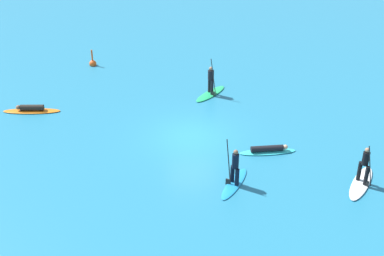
% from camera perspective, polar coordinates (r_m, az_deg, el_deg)
% --- Properties ---
extents(ground_plane, '(120.00, 120.00, 0.00)m').
position_cam_1_polar(ground_plane, '(25.91, 0.00, -0.97)').
color(ground_plane, teal).
rests_on(ground_plane, ground).
extents(surfer_on_blue_board, '(1.79, 2.61, 2.31)m').
position_cam_1_polar(surfer_on_blue_board, '(22.09, 4.86, -5.30)').
color(surfer_on_blue_board, '#1E8CD1').
rests_on(surfer_on_blue_board, ground_plane).
extents(surfer_on_orange_board, '(3.25, 0.84, 0.43)m').
position_cam_1_polar(surfer_on_orange_board, '(29.76, -17.80, 2.02)').
color(surfer_on_orange_board, orange).
rests_on(surfer_on_orange_board, ground_plane).
extents(surfer_on_teal_board, '(2.81, 0.75, 0.38)m').
position_cam_1_polar(surfer_on_teal_board, '(24.75, 8.65, -2.49)').
color(surfer_on_teal_board, '#33C6CC').
rests_on(surfer_on_teal_board, ground_plane).
extents(surfer_on_white_board, '(2.22, 2.86, 2.05)m').
position_cam_1_polar(surfer_on_white_board, '(23.33, 18.80, -5.24)').
color(surfer_on_white_board, white).
rests_on(surfer_on_white_board, ground_plane).
extents(surfer_on_green_board, '(2.34, 2.63, 2.37)m').
position_cam_1_polar(surfer_on_green_board, '(30.31, 2.14, 4.63)').
color(surfer_on_green_board, '#23B266').
rests_on(surfer_on_green_board, ground_plane).
extents(marker_buoy, '(0.50, 0.50, 1.24)m').
position_cam_1_polar(marker_buoy, '(35.46, -11.21, 7.25)').
color(marker_buoy, '#E55119').
rests_on(marker_buoy, ground_plane).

